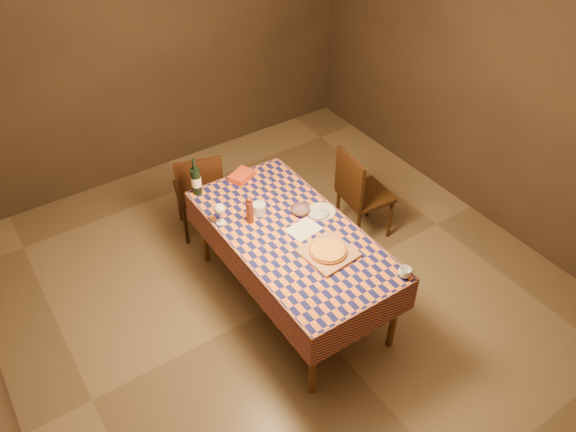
{
  "coord_description": "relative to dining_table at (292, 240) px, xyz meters",
  "views": [
    {
      "loc": [
        -1.83,
        -2.67,
        3.67
      ],
      "look_at": [
        0.0,
        0.05,
        0.9
      ],
      "focal_mm": 35.0,
      "sensor_mm": 36.0,
      "label": 1
    }
  ],
  "objects": [
    {
      "name": "room",
      "position": [
        0.0,
        0.0,
        0.66
      ],
      "size": [
        5.0,
        5.1,
        2.7
      ],
      "color": "brown",
      "rests_on": "ground"
    },
    {
      "name": "dining_table",
      "position": [
        0.0,
        0.0,
        0.0
      ],
      "size": [
        0.94,
        1.84,
        0.77
      ],
      "color": "brown",
      "rests_on": "ground"
    },
    {
      "name": "cutting_board",
      "position": [
        0.09,
        -0.35,
        0.09
      ],
      "size": [
        0.39,
        0.39,
        0.02
      ],
      "primitive_type": "cube",
      "rotation": [
        0.0,
        0.0,
        0.1
      ],
      "color": "#A2724C",
      "rests_on": "dining_table"
    },
    {
      "name": "pizza",
      "position": [
        0.09,
        -0.35,
        0.11
      ],
      "size": [
        0.37,
        0.37,
        0.03
      ],
      "color": "#8F4A17",
      "rests_on": "cutting_board"
    },
    {
      "name": "pepper_mill",
      "position": [
        -0.2,
        0.29,
        0.19
      ],
      "size": [
        0.07,
        0.07,
        0.24
      ],
      "color": "#532213",
      "rests_on": "dining_table"
    },
    {
      "name": "bowl",
      "position": [
        0.19,
        0.16,
        0.1
      ],
      "size": [
        0.21,
        0.21,
        0.05
      ],
      "primitive_type": "imported",
      "rotation": [
        0.0,
        0.0,
        -0.43
      ],
      "color": "#5D434E",
      "rests_on": "dining_table"
    },
    {
      "name": "wine_glass",
      "position": [
        -0.4,
        0.41,
        0.21
      ],
      "size": [
        0.09,
        0.09,
        0.18
      ],
      "color": "silver",
      "rests_on": "dining_table"
    },
    {
      "name": "wine_bottle",
      "position": [
        -0.38,
        0.86,
        0.2
      ],
      "size": [
        0.09,
        0.09,
        0.33
      ],
      "color": "black",
      "rests_on": "dining_table"
    },
    {
      "name": "deli_tub",
      "position": [
        -0.09,
        0.34,
        0.12
      ],
      "size": [
        0.12,
        0.12,
        0.09
      ],
      "primitive_type": "cylinder",
      "rotation": [
        0.0,
        0.0,
        -0.15
      ],
      "color": "silver",
      "rests_on": "dining_table"
    },
    {
      "name": "takeout_container",
      "position": [
        0.04,
        0.83,
        0.1
      ],
      "size": [
        0.25,
        0.22,
        0.05
      ],
      "primitive_type": "cube",
      "rotation": [
        0.0,
        0.0,
        0.42
      ],
      "color": "#C03D19",
      "rests_on": "dining_table"
    },
    {
      "name": "white_plate",
      "position": [
        0.33,
        0.07,
        0.08
      ],
      "size": [
        0.24,
        0.24,
        0.01
      ],
      "primitive_type": "cylinder",
      "rotation": [
        0.0,
        0.0,
        -0.04
      ],
      "color": "silver",
      "rests_on": "dining_table"
    },
    {
      "name": "tumbler",
      "position": [
        0.4,
        -0.84,
        0.11
      ],
      "size": [
        0.11,
        0.11,
        0.08
      ],
      "primitive_type": "imported",
      "rotation": [
        0.0,
        0.0,
        0.19
      ],
      "color": "white",
      "rests_on": "dining_table"
    },
    {
      "name": "flour_patch",
      "position": [
        0.1,
        -0.02,
        0.08
      ],
      "size": [
        0.27,
        0.22,
        0.0
      ],
      "primitive_type": "cube",
      "rotation": [
        0.0,
        0.0,
        0.15
      ],
      "color": "silver",
      "rests_on": "dining_table"
    },
    {
      "name": "flour_bag",
      "position": [
        0.3,
        0.03,
        0.1
      ],
      "size": [
        0.18,
        0.15,
        0.04
      ],
      "primitive_type": "ellipsoid",
      "rotation": [
        0.0,
        0.0,
        0.26
      ],
      "color": "#A0AECD",
      "rests_on": "dining_table"
    },
    {
      "name": "chair_far",
      "position": [
        -0.22,
        1.18,
        -0.17
      ],
      "size": [
        0.52,
        0.53,
        0.93
      ],
      "color": "black",
      "rests_on": "ground"
    },
    {
      "name": "chair_right",
      "position": [
        0.99,
        0.35,
        -0.17
      ],
      "size": [
        0.47,
        0.46,
        0.93
      ],
      "color": "black",
      "rests_on": "ground"
    }
  ]
}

